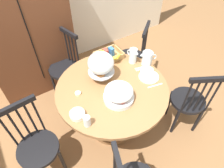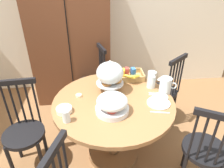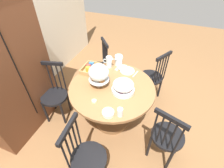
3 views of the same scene
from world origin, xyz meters
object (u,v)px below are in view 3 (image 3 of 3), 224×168
windsor_chair_host_seat (55,95)px  china_plate_large (127,71)px  windsor_chair_by_cabinet (167,137)px  milk_pitcher (109,62)px  windsor_chair_facing_door (152,78)px  cereal_bowl (108,113)px  pastry_stand_with_dome (99,73)px  orange_juice_pitcher (119,61)px  wooden_armoire (3,72)px  cereal_basket (91,69)px  windsor_chair_near_window (87,158)px  dining_table (112,98)px  butter_dish (94,101)px  china_plate_small (123,68)px  fruit_platter_covered (123,86)px  windsor_chair_far_side (98,68)px  drinking_glass (120,112)px

windsor_chair_host_seat → china_plate_large: windsor_chair_host_seat is taller
windsor_chair_by_cabinet → milk_pitcher: windsor_chair_by_cabinet is taller
windsor_chair_facing_door → cereal_bowl: 1.30m
pastry_stand_with_dome → orange_juice_pitcher: (0.56, -0.09, -0.12)m
wooden_armoire → windsor_chair_by_cabinet: (0.17, -2.14, -0.53)m
windsor_chair_host_seat → cereal_basket: (0.43, -0.45, 0.33)m
orange_juice_pitcher → windsor_chair_near_window: bearing=-174.4°
windsor_chair_by_cabinet → china_plate_large: 1.09m
dining_table → wooden_armoire: bearing=110.3°
windsor_chair_near_window → butter_dish: 0.64m
china_plate_small → china_plate_large: bearing=-117.5°
windsor_chair_by_cabinet → fruit_platter_covered: size_ratio=3.25×
orange_juice_pitcher → dining_table: bearing=-170.0°
pastry_stand_with_dome → china_plate_large: bearing=-31.6°
windsor_chair_host_seat → butter_dish: windsor_chair_host_seat is taller
wooden_armoire → orange_juice_pitcher: size_ratio=10.00×
pastry_stand_with_dome → fruit_platter_covered: size_ratio=1.15×
dining_table → milk_pitcher: (0.43, 0.22, 0.30)m
milk_pitcher → pastry_stand_with_dome: bearing=-175.5°
orange_juice_pitcher → china_plate_large: orange_juice_pitcher is taller
orange_juice_pitcher → china_plate_large: bearing=-122.9°
butter_dish → windsor_chair_near_window: bearing=-164.6°
windsor_chair_far_side → cereal_bowl: (-1.16, -0.67, 0.31)m
drinking_glass → butter_dish: bearing=76.8°
dining_table → fruit_platter_covered: 0.35m
windsor_chair_by_cabinet → orange_juice_pitcher: windsor_chair_by_cabinet is taller
pastry_stand_with_dome → butter_dish: (-0.32, -0.07, -0.19)m
china_plate_large → china_plate_small: (0.04, 0.08, 0.01)m
windsor_chair_facing_door → windsor_chair_by_cabinet: bearing=-160.6°
orange_juice_pitcher → wooden_armoire: bearing=130.2°
china_plate_large → drinking_glass: drinking_glass is taller
windsor_chair_by_cabinet → windsor_chair_host_seat: same height
windsor_chair_by_cabinet → cereal_bowl: bearing=101.3°
fruit_platter_covered → china_plate_large: (0.45, 0.08, -0.08)m
windsor_chair_near_window → china_plate_large: size_ratio=4.43×
windsor_chair_facing_door → orange_juice_pitcher: windsor_chair_facing_door is taller
pastry_stand_with_dome → china_plate_large: size_ratio=1.56×
milk_pitcher → cereal_basket: (-0.20, 0.20, -0.04)m
wooden_armoire → china_plate_small: (0.95, -1.32, -0.23)m
wooden_armoire → windsor_chair_facing_door: wooden_armoire is taller
cereal_bowl → windsor_chair_by_cabinet: bearing=-78.7°
windsor_chair_facing_door → orange_juice_pitcher: size_ratio=4.98×
china_plate_small → milk_pitcher: bearing=99.1°
wooden_armoire → dining_table: size_ratio=1.66×
pastry_stand_with_dome → butter_dish: 0.38m
pastry_stand_with_dome → drinking_glass: size_ratio=3.13×
windsor_chair_facing_door → cereal_bowl: bearing=165.3°
wooden_armoire → windsor_chair_facing_door: bearing=-54.5°
fruit_platter_covered → windsor_chair_host_seat: bearing=99.3°
cereal_basket → windsor_chair_far_side: bearing=14.3°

